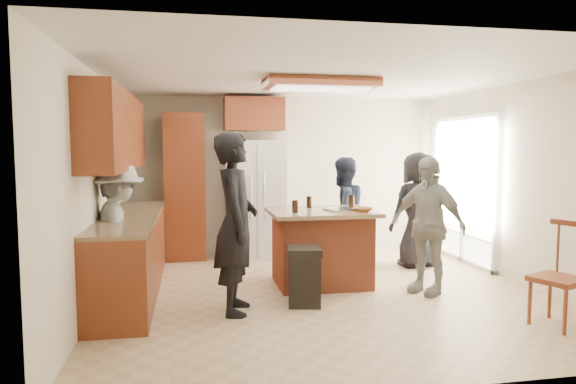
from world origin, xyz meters
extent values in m
plane|color=tan|center=(0.00, 0.00, 0.00)|extent=(5.00, 5.00, 0.00)
plane|color=white|center=(0.00, 0.00, 2.50)|extent=(5.00, 5.00, 0.00)
plane|color=beige|center=(0.00, 2.50, 1.25)|extent=(5.00, 0.00, 5.00)
plane|color=beige|center=(0.00, -2.50, 1.25)|extent=(5.00, 0.00, 5.00)
plane|color=beige|center=(-2.50, 0.00, 1.25)|extent=(0.00, 5.00, 5.00)
plane|color=beige|center=(2.50, 0.00, 1.25)|extent=(0.00, 5.00, 5.00)
cube|color=white|center=(2.48, 1.20, 1.05)|extent=(0.02, 1.60, 2.10)
cube|color=white|center=(2.46, 1.20, 1.05)|extent=(0.08, 1.72, 2.10)
cube|color=maroon|center=(0.00, 0.20, 2.44)|extent=(1.30, 0.70, 0.10)
cube|color=white|center=(0.00, 0.20, 2.38)|extent=(1.10, 0.50, 0.02)
cube|color=olive|center=(4.00, 1.20, -0.05)|extent=(3.00, 3.00, 0.10)
cube|color=#593319|center=(4.70, 1.80, 1.00)|extent=(1.40, 1.60, 2.00)
imported|color=black|center=(-1.06, -0.54, 0.93)|extent=(0.58, 0.74, 1.85)
imported|color=#1B2236|center=(0.59, 1.18, 0.78)|extent=(0.89, 0.75, 1.56)
imported|color=black|center=(1.65, 1.03, 0.82)|extent=(0.86, 0.62, 1.63)
imported|color=gray|center=(1.18, -0.24, 0.80)|extent=(0.91, 1.05, 1.60)
imported|color=gray|center=(-2.29, 0.06, 0.77)|extent=(0.76, 1.09, 1.54)
cube|color=maroon|center=(-2.20, 0.40, 0.44)|extent=(0.60, 3.00, 0.88)
cube|color=#846B4C|center=(-2.20, 0.40, 0.90)|extent=(0.64, 3.00, 0.04)
cube|color=maroon|center=(-2.33, 0.40, 1.88)|extent=(0.35, 3.00, 0.85)
cube|color=maroon|center=(-1.60, 2.20, 1.10)|extent=(0.60, 0.60, 2.20)
cube|color=maroon|center=(-0.55, 2.20, 2.20)|extent=(0.90, 0.60, 0.50)
cube|color=white|center=(-0.55, 2.12, 0.90)|extent=(0.90, 0.72, 1.80)
cube|color=gray|center=(-0.55, 1.75, 0.90)|extent=(0.01, 0.01, 1.71)
cylinder|color=silver|center=(-0.65, 1.73, 0.99)|extent=(0.02, 0.02, 0.70)
cylinder|color=silver|center=(-0.45, 1.73, 0.99)|extent=(0.02, 0.02, 0.70)
cube|color=#A24529|center=(0.07, 0.34, 0.44)|extent=(1.10, 0.85, 0.88)
cube|color=#886C4E|center=(0.07, 0.34, 0.91)|extent=(1.28, 1.03, 0.05)
cube|color=silver|center=(0.32, 0.29, 0.94)|extent=(0.48, 0.41, 0.02)
imported|color=brown|center=(0.52, 0.09, 0.96)|extent=(0.22, 0.22, 0.05)
cylinder|color=black|center=(-0.30, 0.15, 1.01)|extent=(0.07, 0.07, 0.15)
cylinder|color=black|center=(-0.03, 0.59, 1.01)|extent=(0.07, 0.07, 0.15)
cylinder|color=black|center=(0.54, 0.61, 1.01)|extent=(0.07, 0.07, 0.15)
cube|color=black|center=(-0.32, -0.44, 0.28)|extent=(0.40, 0.40, 0.55)
cube|color=black|center=(-0.32, -0.44, 0.59)|extent=(0.42, 0.42, 0.08)
cube|color=maroon|center=(1.90, -1.52, 0.45)|extent=(0.55, 0.55, 0.05)
cylinder|color=maroon|center=(1.81, -1.74, 0.22)|extent=(0.05, 0.05, 0.44)
cylinder|color=maroon|center=(1.68, -1.42, 0.22)|extent=(0.05, 0.05, 0.44)
cylinder|color=maroon|center=(2.00, -1.29, 0.22)|extent=(0.05, 0.05, 0.44)
cube|color=maroon|center=(2.08, -1.44, 0.97)|extent=(0.19, 0.38, 0.05)
cylinder|color=maroon|center=(2.03, -1.33, 0.72)|extent=(0.03, 0.03, 0.50)
camera|label=1|loc=(-1.48, -5.73, 1.70)|focal=32.00mm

